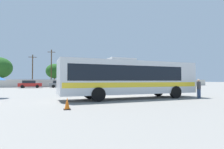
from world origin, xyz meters
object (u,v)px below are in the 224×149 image
roadside_tree_midleft (55,71)px  traffic_cone_on_apron (67,104)px  parked_car_second_grey (59,84)px  parked_car_leftmost_red (30,84)px  parked_car_third_dark_blue (88,84)px  coach_bus_silver_yellow (129,77)px  attendant_by_bus_door (199,87)px  utility_pole_far (32,70)px  parked_car_rightmost_red (120,83)px  utility_pole_near (51,67)px  roadside_tree_midright (65,73)px

roadside_tree_midleft → traffic_cone_on_apron: size_ratio=9.18×
parked_car_second_grey → traffic_cone_on_apron: bearing=-91.7°
parked_car_leftmost_red → parked_car_third_dark_blue: (11.89, 0.28, -0.03)m
coach_bus_silver_yellow → parked_car_second_grey: 27.19m
parked_car_second_grey → attendant_by_bus_door: bearing=-70.2°
roadside_tree_midleft → traffic_cone_on_apron: 40.59m
attendant_by_bus_door → utility_pole_far: (-16.11, 35.04, 3.10)m
parked_car_rightmost_red → roadside_tree_midleft: bearing=149.0°
roadside_tree_midleft → utility_pole_near: bearing=-106.3°
parked_car_leftmost_red → traffic_cone_on_apron: bearing=-81.2°
parked_car_third_dark_blue → parked_car_leftmost_red: bearing=-178.6°
utility_pole_near → roadside_tree_midleft: (0.83, 2.82, -0.77)m
parked_car_leftmost_red → parked_car_third_dark_blue: 11.90m
coach_bus_silver_yellow → roadside_tree_midleft: 36.54m
roadside_tree_midleft → roadside_tree_midright: bearing=-24.8°
parked_car_rightmost_red → parked_car_second_grey: bearing=-178.4°
roadside_tree_midright → parked_car_rightmost_red: bearing=-32.2°
parked_car_second_grey → roadside_tree_midright: 8.74m
parked_car_leftmost_red → utility_pole_near: 8.76m
parked_car_second_grey → utility_pole_far: (-5.86, 6.55, 3.24)m
parked_car_leftmost_red → roadside_tree_midleft: roadside_tree_midleft is taller
roadside_tree_midleft → coach_bus_silver_yellow: bearing=-81.6°
attendant_by_bus_door → utility_pole_near: 37.11m
coach_bus_silver_yellow → traffic_cone_on_apron: (-5.47, -4.34, -1.49)m
parked_car_third_dark_blue → coach_bus_silver_yellow: bearing=-93.5°
roadside_tree_midright → traffic_cone_on_apron: 39.47m
parked_car_rightmost_red → parked_car_leftmost_red: bearing=-178.3°
coach_bus_silver_yellow → parked_car_second_grey: coach_bus_silver_yellow is taller
utility_pole_far → traffic_cone_on_apron: 38.19m
coach_bus_silver_yellow → utility_pole_near: bearing=100.4°
parked_car_third_dark_blue → utility_pole_near: size_ratio=0.50×
parked_car_third_dark_blue → parked_car_second_grey: bearing=-179.1°
utility_pole_far → traffic_cone_on_apron: utility_pole_far is taller
parked_car_third_dark_blue → roadside_tree_midright: roadside_tree_midright is taller
attendant_by_bus_door → traffic_cone_on_apron: (-11.18, -2.64, -0.62)m
coach_bus_silver_yellow → utility_pole_far: size_ratio=1.56×
parked_car_third_dark_blue → traffic_cone_on_apron: parked_car_third_dark_blue is taller
parked_car_second_grey → utility_pole_near: (-1.60, 6.47, 3.95)m
parked_car_second_grey → traffic_cone_on_apron: (-0.94, -31.14, -0.48)m
attendant_by_bus_door → parked_car_leftmost_red: bearing=119.4°
attendant_by_bus_door → parked_car_second_grey: size_ratio=0.39×
parked_car_leftmost_red → parked_car_second_grey: 5.72m
attendant_by_bus_door → utility_pole_far: size_ratio=0.21×
parked_car_third_dark_blue → utility_pole_far: utility_pole_far is taller
parked_car_third_dark_blue → parked_car_rightmost_red: (7.84, 0.30, 0.04)m
parked_car_third_dark_blue → utility_pole_near: utility_pole_near is taller
parked_car_leftmost_red → roadside_tree_midright: 11.51m
coach_bus_silver_yellow → parked_car_rightmost_red: coach_bus_silver_yellow is taller
parked_car_rightmost_red → utility_pole_far: utility_pole_far is taller
coach_bus_silver_yellow → utility_pole_near: utility_pole_near is taller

